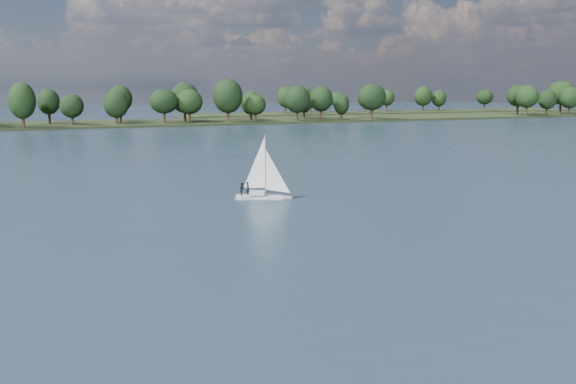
# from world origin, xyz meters

# --- Properties ---
(ground) EXTENTS (700.00, 700.00, 0.00)m
(ground) POSITION_xyz_m (0.00, 100.00, 0.00)
(ground) COLOR #233342
(ground) RESTS_ON ground
(far_shore) EXTENTS (660.00, 40.00, 1.50)m
(far_shore) POSITION_xyz_m (0.00, 212.00, 0.00)
(far_shore) COLOR black
(far_shore) RESTS_ON ground
(far_shore_back) EXTENTS (220.00, 30.00, 1.40)m
(far_shore_back) POSITION_xyz_m (160.00, 260.00, 0.00)
(far_shore_back) COLOR black
(far_shore_back) RESTS_ON ground
(sailboat) EXTENTS (6.25, 4.09, 8.02)m
(sailboat) POSITION_xyz_m (8.52, 51.34, 2.24)
(sailboat) COLOR silver
(sailboat) RESTS_ON ground
(treeline) EXTENTS (562.89, 73.86, 18.54)m
(treeline) POSITION_xyz_m (-7.77, 208.00, 8.13)
(treeline) COLOR black
(treeline) RESTS_ON ground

